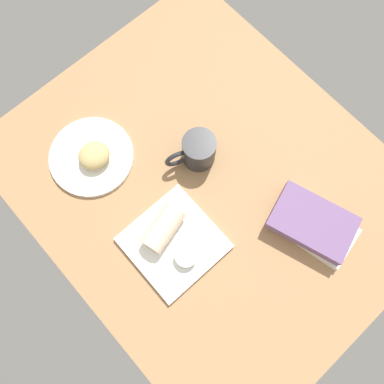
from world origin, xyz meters
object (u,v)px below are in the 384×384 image
sauce_cup (186,256)px  breakfast_wrap (163,228)px  round_plate (92,157)px  scone_pastry (94,155)px  square_plate (174,243)px  coffee_mug (197,151)px  book_stack (313,224)px

sauce_cup → breakfast_wrap: size_ratio=0.48×
round_plate → scone_pastry: (1.67, 0.52, 3.20)cm
square_plate → scone_pastry: bearing=-179.1°
scone_pastry → coffee_mug: coffee_mug is taller
round_plate → coffee_mug: bearing=47.7°
book_stack → coffee_mug: coffee_mug is taller
square_plate → breakfast_wrap: breakfast_wrap is taller
book_stack → coffee_mug: (-34.92, -9.03, 2.02)cm
round_plate → book_stack: book_stack is taller
round_plate → breakfast_wrap: size_ratio=1.99×
book_stack → coffee_mug: 36.13cm
round_plate → square_plate: bearing=1.8°
square_plate → book_stack: size_ratio=0.90×
scone_pastry → sauce_cup: (37.14, 0.36, -0.81)cm
square_plate → book_stack: (21.17, 29.99, 2.33)cm
square_plate → coffee_mug: bearing=123.3°
sauce_cup → breakfast_wrap: bearing=178.1°
breakfast_wrap → sauce_cup: bearing=-16.6°
sauce_cup → book_stack: 34.19cm
coffee_mug → round_plate: bearing=-132.3°
scone_pastry → book_stack: 61.38cm
round_plate → coffee_mug: 30.06cm
sauce_cup → coffee_mug: (-18.82, 21.12, 2.07)cm
breakfast_wrap → scone_pastry: bearing=166.6°
square_plate → coffee_mug: size_ratio=1.60×
breakfast_wrap → coffee_mug: (-9.69, 20.82, 0.49)cm
round_plate → sauce_cup: sauce_cup is taller
scone_pastry → sauce_cup: 37.15cm
sauce_cup → coffee_mug: coffee_mug is taller
round_plate → sauce_cup: (38.81, 0.88, 2.39)cm
square_plate → coffee_mug: coffee_mug is taller
square_plate → coffee_mug: 25.44cm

